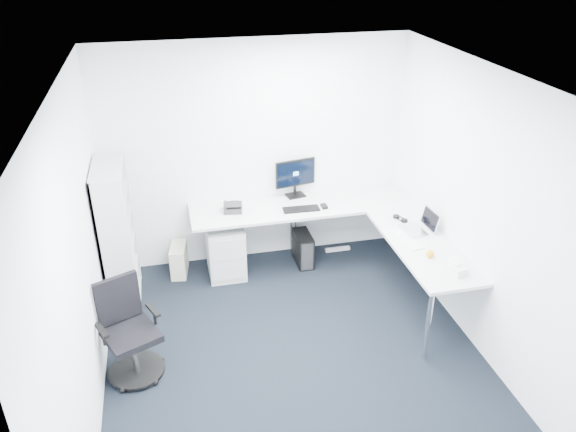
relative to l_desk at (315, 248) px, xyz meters
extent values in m
plane|color=black|center=(-0.55, -1.40, -0.41)|extent=(4.20, 4.20, 0.00)
plane|color=white|center=(-0.55, -1.40, 2.29)|extent=(4.20, 4.20, 0.00)
cube|color=white|center=(-0.55, 0.70, 0.94)|extent=(3.60, 0.02, 2.70)
cube|color=white|center=(-2.35, -1.40, 0.94)|extent=(0.02, 4.20, 2.70)
cube|color=white|center=(1.25, -1.40, 0.94)|extent=(0.02, 4.20, 2.70)
cube|color=#BCBEBE|center=(-1.01, 0.33, -0.08)|extent=(0.43, 0.53, 0.65)
cube|color=black|center=(-0.05, 0.35, -0.20)|extent=(0.19, 0.41, 0.40)
cube|color=beige|center=(-1.56, 0.46, -0.22)|extent=(0.23, 0.41, 0.37)
cube|color=silver|center=(0.46, 0.53, -0.39)|extent=(0.33, 0.06, 0.04)
cube|color=black|center=(-0.11, 0.21, 0.42)|extent=(0.43, 0.17, 0.02)
cube|color=black|center=(0.17, 0.21, 0.42)|extent=(0.07, 0.11, 0.03)
cube|color=silver|center=(0.80, -0.72, 0.41)|extent=(0.20, 0.47, 0.02)
sphere|color=orange|center=(0.88, -1.09, 0.45)|extent=(0.08, 0.08, 0.08)
cube|color=silver|center=(1.00, -1.39, 0.45)|extent=(0.17, 0.26, 0.08)
camera|label=1|loc=(-1.57, -5.43, 3.36)|focal=35.00mm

